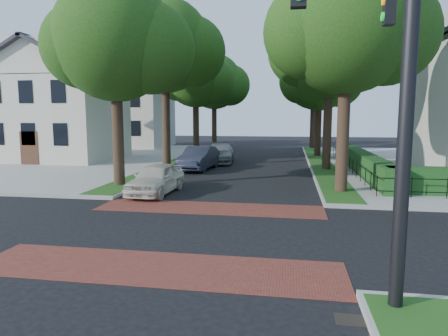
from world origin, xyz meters
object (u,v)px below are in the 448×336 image
at_px(parked_car_middle, 199,158).
at_px(parked_car_rear, 220,153).
at_px(traffic_signal, 394,56).
at_px(parked_car_front, 156,179).

bearing_deg(parked_car_middle, parked_car_rear, 85.87).
xyz_separation_m(traffic_signal, parked_car_front, (-7.99, 10.15, -3.98)).
height_order(traffic_signal, parked_car_rear, traffic_signal).
distance_m(parked_car_front, parked_car_rear, 12.89).
distance_m(parked_car_middle, parked_car_rear, 4.41).
relative_size(parked_car_middle, parked_car_rear, 0.93).
xyz_separation_m(parked_car_middle, parked_car_rear, (0.69, 4.36, -0.04)).
xyz_separation_m(parked_car_front, parked_car_rear, (0.81, 12.87, 0.03)).
bearing_deg(parked_car_middle, parked_car_front, -85.85).
bearing_deg(parked_car_rear, parked_car_middle, -103.84).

